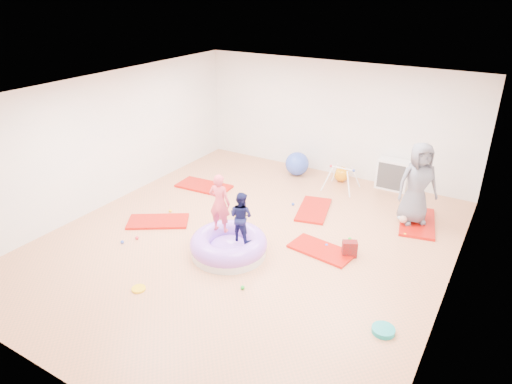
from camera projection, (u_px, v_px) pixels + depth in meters
The scene contains 19 objects.
room at pixel (247, 172), 8.03m from camera, with size 7.01×8.01×2.81m.
gym_mat_front_left at pixel (158, 221), 9.27m from camera, with size 1.20×0.60×0.05m, color #B01203.
gym_mat_mid_left at pixel (204, 186), 10.87m from camera, with size 1.27×0.64×0.05m, color #B01203.
gym_mat_center_back at pixel (314, 210), 9.75m from camera, with size 1.20×0.60×0.05m, color #B01203.
gym_mat_right at pixel (321, 250), 8.28m from camera, with size 1.15×0.58×0.05m, color #B01203.
gym_mat_rear_right at pixel (417, 222), 9.24m from camera, with size 1.34×0.67×0.06m, color #B01203.
inflatable_cushion at pixel (229, 246), 8.14m from camera, with size 1.39×1.39×0.44m.
child_pink at pixel (219, 201), 8.03m from camera, with size 0.40×0.26×1.10m, color #DE4352.
child_navy at pixel (241, 214), 7.78m from camera, with size 0.44×0.34×0.90m, color #0F113A.
adult_caregiver at pixel (418, 183), 8.88m from camera, with size 0.81×0.53×1.65m, color #595A67.
infant at pixel (405, 218), 9.14m from camera, with size 0.33×0.33×0.19m.
ball_pit_balls at pixel (254, 235), 8.74m from camera, with size 4.61×3.16×0.07m.
exercise_ball_blue at pixel (297, 164), 11.46m from camera, with size 0.59×0.59×0.59m, color blue.
exercise_ball_orange at pixel (341, 174), 11.13m from camera, with size 0.37×0.37×0.37m, color orange.
infant_play_gym at pixel (342, 175), 10.57m from camera, with size 0.74×0.70×0.57m.
cube_shelf at pixel (393, 174), 10.66m from camera, with size 0.72×0.36×0.72m.
balance_disc at pixel (383, 330), 6.36m from camera, with size 0.32×0.32×0.07m, color teal.
backpack at pixel (350, 249), 8.08m from camera, with size 0.26×0.16×0.30m, color #9A0304.
yellow_toy at pixel (139, 289), 7.25m from camera, with size 0.22×0.22×0.03m, color yellow.
Camera 1 is at (3.96, -6.30, 4.45)m, focal length 32.00 mm.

